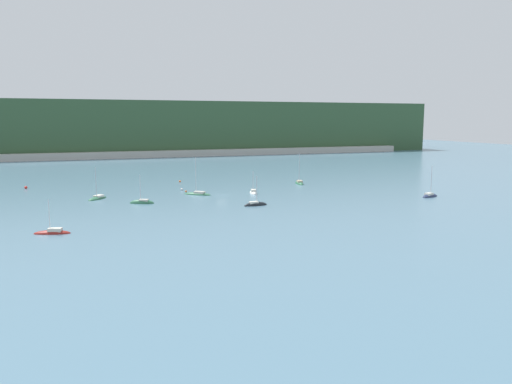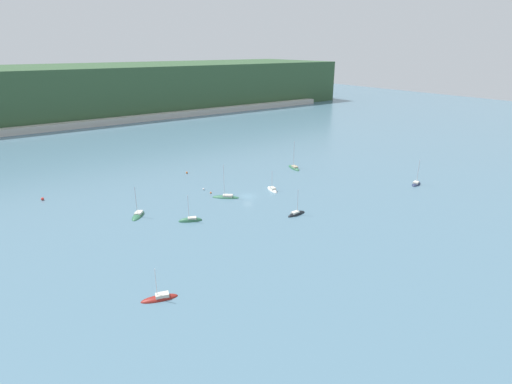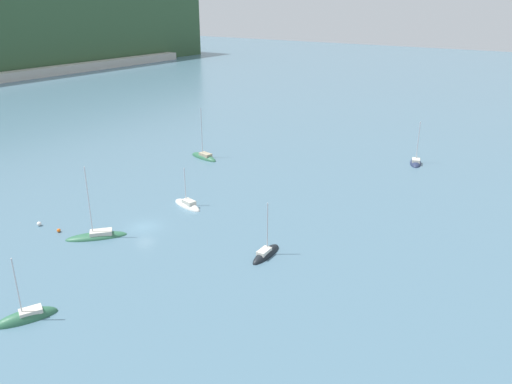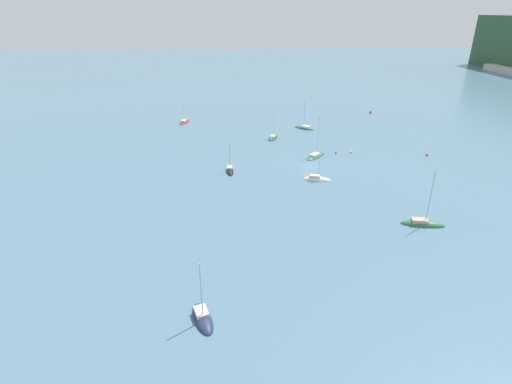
{
  "view_description": "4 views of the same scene",
  "coord_description": "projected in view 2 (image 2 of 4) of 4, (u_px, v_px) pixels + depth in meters",
  "views": [
    {
      "loc": [
        -38.71,
        -128.49,
        20.41
      ],
      "look_at": [
        5.81,
        -11.11,
        2.05
      ],
      "focal_mm": 35.0,
      "sensor_mm": 36.0,
      "label": 1
    },
    {
      "loc": [
        -62.78,
        -92.31,
        42.28
      ],
      "look_at": [
        2.58,
        -0.56,
        1.0
      ],
      "focal_mm": 28.0,
      "sensor_mm": 36.0,
      "label": 2
    },
    {
      "loc": [
        -44.16,
        -49.32,
        30.39
      ],
      "look_at": [
        15.76,
        -8.52,
        2.14
      ],
      "focal_mm": 35.0,
      "sensor_mm": 36.0,
      "label": 3
    },
    {
      "loc": [
        88.42,
        -18.86,
        34.07
      ],
      "look_at": [
        17.85,
        -13.95,
        1.56
      ],
      "focal_mm": 28.0,
      "sensor_mm": 36.0,
      "label": 4
    }
  ],
  "objects": [
    {
      "name": "hillside_ridge",
      "position": [
        83.0,
        90.0,
        259.08
      ],
      "size": [
        369.75,
        88.27,
        30.6
      ],
      "color": "#335133",
      "rests_on": "ground_plane"
    },
    {
      "name": "sailboat_4",
      "position": [
        226.0,
        197.0,
        118.3
      ],
      "size": [
        7.49,
        7.01,
        10.79
      ],
      "rotation": [
        0.0,
        0.0,
        2.41
      ],
      "color": "#2D6647",
      "rests_on": "ground_plane"
    },
    {
      "name": "sailboat_7",
      "position": [
        416.0,
        184.0,
        129.61
      ],
      "size": [
        6.26,
        3.8,
        9.09
      ],
      "rotation": [
        0.0,
        0.0,
        0.31
      ],
      "color": "#232D4C",
      "rests_on": "ground_plane"
    },
    {
      "name": "mooring_buoy_1",
      "position": [
        42.0,
        199.0,
        116.2
      ],
      "size": [
        0.85,
        0.85,
        0.85
      ],
      "color": "red",
      "rests_on": "ground_plane"
    },
    {
      "name": "sailboat_6",
      "position": [
        272.0,
        190.0,
        124.3
      ],
      "size": [
        3.22,
        6.42,
        7.02
      ],
      "rotation": [
        0.0,
        0.0,
        1.33
      ],
      "color": "white",
      "rests_on": "ground_plane"
    },
    {
      "name": "ground_plane",
      "position": [
        248.0,
        196.0,
        119.35
      ],
      "size": [
        600.0,
        600.0,
        0.0
      ],
      "primitive_type": "plane",
      "color": "slate"
    },
    {
      "name": "shore_town_strip",
      "position": [
        107.0,
        122.0,
        227.32
      ],
      "size": [
        314.28,
        6.0,
        3.47
      ],
      "color": "#B7B2A8",
      "rests_on": "ground_plane"
    },
    {
      "name": "sailboat_5",
      "position": [
        160.0,
        298.0,
        70.88
      ],
      "size": [
        6.8,
        3.68,
        6.88
      ],
      "rotation": [
        0.0,
        0.0,
        2.86
      ],
      "color": "maroon",
      "rests_on": "ground_plane"
    },
    {
      "name": "mooring_buoy_3",
      "position": [
        211.0,
        193.0,
        121.55
      ],
      "size": [
        0.52,
        0.52,
        0.52
      ],
      "color": "orange",
      "rests_on": "ground_plane"
    },
    {
      "name": "mooring_buoy_0",
      "position": [
        187.0,
        173.0,
        140.7
      ],
      "size": [
        0.64,
        0.64,
        0.64
      ],
      "color": "orange",
      "rests_on": "ground_plane"
    },
    {
      "name": "sailboat_2",
      "position": [
        138.0,
        215.0,
        105.62
      ],
      "size": [
        6.19,
        6.87,
        8.97
      ],
      "rotation": [
        0.0,
        0.0,
        4.03
      ],
      "color": "#2D6647",
      "rests_on": "ground_plane"
    },
    {
      "name": "sailboat_0",
      "position": [
        296.0,
        214.0,
        106.34
      ],
      "size": [
        5.94,
        1.81,
        7.97
      ],
      "rotation": [
        0.0,
        0.0,
        0.04
      ],
      "color": "black",
      "rests_on": "ground_plane"
    },
    {
      "name": "mooring_buoy_2",
      "position": [
        203.0,
        189.0,
        124.51
      ],
      "size": [
        0.63,
        0.63,
        0.63
      ],
      "color": "white",
      "rests_on": "ground_plane"
    },
    {
      "name": "sailboat_1",
      "position": [
        294.0,
        168.0,
        146.53
      ],
      "size": [
        3.67,
        7.72,
        11.01
      ],
      "rotation": [
        0.0,
        0.0,
        1.35
      ],
      "color": "#2D6647",
      "rests_on": "ground_plane"
    },
    {
      "name": "sailboat_3",
      "position": [
        190.0,
        221.0,
        102.5
      ],
      "size": [
        6.27,
        4.26,
        8.07
      ],
      "rotation": [
        0.0,
        0.0,
        2.7
      ],
      "color": "#2D6647",
      "rests_on": "ground_plane"
    }
  ]
}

